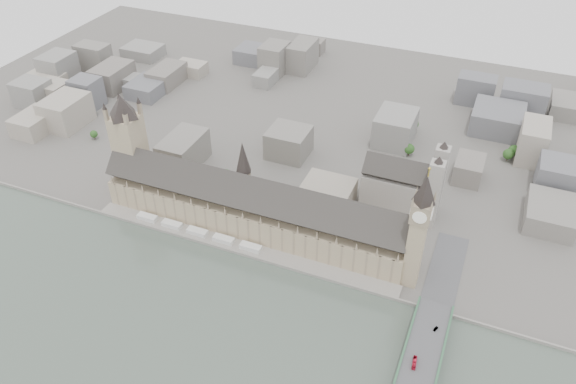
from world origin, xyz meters
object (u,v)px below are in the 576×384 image
at_px(victoria_tower, 129,141).
at_px(red_bus_north, 414,363).
at_px(elizabeth_tower, 419,225).
at_px(palace_of_westminster, 253,208).
at_px(car_silver, 436,329).
at_px(westminster_abbey, 404,186).

xyz_separation_m(victoria_tower, red_bus_north, (280.45, -98.77, -43.53)).
bearing_deg(elizabeth_tower, victoria_tower, 176.04).
height_order(palace_of_westminster, car_silver, palace_of_westminster).
relative_size(victoria_tower, westminster_abbey, 1.47).
bearing_deg(palace_of_westminster, red_bus_north, -30.27).
height_order(elizabeth_tower, westminster_abbey, elizabeth_tower).
bearing_deg(elizabeth_tower, car_silver, -59.52).
bearing_deg(elizabeth_tower, red_bus_north, -75.79).
height_order(elizabeth_tower, car_silver, elizabeth_tower).
bearing_deg(victoria_tower, westminster_abbey, 16.50).
relative_size(palace_of_westminster, elizabeth_tower, 2.47).
distance_m(elizabeth_tower, car_silver, 72.47).
bearing_deg(car_silver, red_bus_north, -81.14).
distance_m(elizabeth_tower, red_bus_north, 95.38).
relative_size(elizabeth_tower, red_bus_north, 10.50).
bearing_deg(victoria_tower, palace_of_westminster, -2.96).
bearing_deg(palace_of_westminster, westminster_abbey, 34.17).
bearing_deg(red_bus_north, westminster_abbey, 100.52).
bearing_deg(car_silver, westminster_abbey, 133.78).
xyz_separation_m(elizabeth_tower, westminster_abbey, (-27.08, 87.00, -33.01)).
bearing_deg(elizabeth_tower, westminster_abbey, 107.29).
height_order(palace_of_westminster, red_bus_north, palace_of_westminster).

